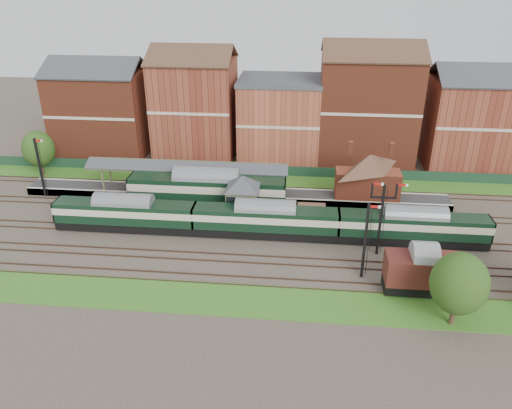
# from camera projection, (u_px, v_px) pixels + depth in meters

# --- Properties ---
(ground) EXTENTS (160.00, 160.00, 0.00)m
(ground) POSITION_uv_depth(u_px,v_px,m) (266.00, 237.00, 56.35)
(ground) COLOR #473D33
(ground) RESTS_ON ground
(grass_back) EXTENTS (90.00, 4.50, 0.06)m
(grass_back) POSITION_uv_depth(u_px,v_px,m) (275.00, 181.00, 70.65)
(grass_back) COLOR #2D6619
(grass_back) RESTS_ON ground
(grass_front) EXTENTS (90.00, 5.00, 0.06)m
(grass_front) POSITION_uv_depth(u_px,v_px,m) (256.00, 301.00, 45.60)
(grass_front) COLOR #2D6619
(grass_front) RESTS_ON ground
(fence) EXTENTS (90.00, 0.12, 1.50)m
(fence) POSITION_uv_depth(u_px,v_px,m) (276.00, 171.00, 72.13)
(fence) COLOR #193823
(fence) RESTS_ON ground
(platform) EXTENTS (55.00, 3.40, 1.00)m
(platform) POSITION_uv_depth(u_px,v_px,m) (234.00, 195.00, 65.30)
(platform) COLOR #2D2D2D
(platform) RESTS_ON ground
(signal_box) EXTENTS (5.40, 5.40, 6.00)m
(signal_box) POSITION_uv_depth(u_px,v_px,m) (243.00, 198.00, 58.13)
(signal_box) COLOR #5C694A
(signal_box) RESTS_ON ground
(brick_hut) EXTENTS (3.20, 2.64, 2.94)m
(brick_hut) POSITION_uv_depth(u_px,v_px,m) (311.00, 216.00, 58.30)
(brick_hut) COLOR maroon
(brick_hut) RESTS_ON ground
(station_building) EXTENTS (8.10, 8.10, 5.90)m
(station_building) POSITION_uv_depth(u_px,v_px,m) (368.00, 175.00, 62.29)
(station_building) COLOR brown
(station_building) RESTS_ON platform
(canopy) EXTENTS (26.00, 3.89, 4.08)m
(canopy) POSITION_uv_depth(u_px,v_px,m) (187.00, 164.00, 64.04)
(canopy) COLOR #4D4E30
(canopy) RESTS_ON platform
(semaphore_bracket) EXTENTS (3.60, 0.25, 8.18)m
(semaphore_bracket) POSITION_uv_depth(u_px,v_px,m) (382.00, 215.00, 51.03)
(semaphore_bracket) COLOR black
(semaphore_bracket) RESTS_ON ground
(semaphore_platform_end) EXTENTS (1.23, 0.25, 8.00)m
(semaphore_platform_end) POSITION_uv_depth(u_px,v_px,m) (40.00, 167.00, 64.33)
(semaphore_platform_end) COLOR black
(semaphore_platform_end) RESTS_ON ground
(semaphore_siding) EXTENTS (1.23, 0.25, 8.00)m
(semaphore_siding) POSITION_uv_depth(u_px,v_px,m) (365.00, 240.00, 47.39)
(semaphore_siding) COLOR black
(semaphore_siding) RESTS_ON ground
(town_backdrop) EXTENTS (69.00, 10.00, 16.00)m
(town_backdrop) POSITION_uv_depth(u_px,v_px,m) (278.00, 115.00, 75.67)
(town_backdrop) COLOR brown
(town_backdrop) RESTS_ON ground
(dmu_train) EXTENTS (48.31, 2.54, 3.71)m
(dmu_train) POSITION_uv_depth(u_px,v_px,m) (265.00, 219.00, 55.40)
(dmu_train) COLOR black
(dmu_train) RESTS_ON ground
(platform_railcar) EXTENTS (19.44, 3.06, 4.48)m
(platform_railcar) POSITION_uv_depth(u_px,v_px,m) (207.00, 189.00, 61.72)
(platform_railcar) COLOR black
(platform_railcar) RESTS_ON ground
(goods_van_a) EXTENTS (6.65, 2.88, 4.04)m
(goods_van_a) POSITION_uv_depth(u_px,v_px,m) (422.00, 271.00, 45.97)
(goods_van_a) COLOR black
(goods_van_a) RESTS_ON ground
(tree_far) EXTENTS (4.73, 4.73, 6.90)m
(tree_far) POSITION_uv_depth(u_px,v_px,m) (459.00, 284.00, 40.92)
(tree_far) COLOR #382619
(tree_far) RESTS_ON ground
(tree_back) EXTENTS (4.50, 4.50, 6.57)m
(tree_back) POSITION_uv_depth(u_px,v_px,m) (38.00, 149.00, 71.03)
(tree_back) COLOR #382619
(tree_back) RESTS_ON ground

